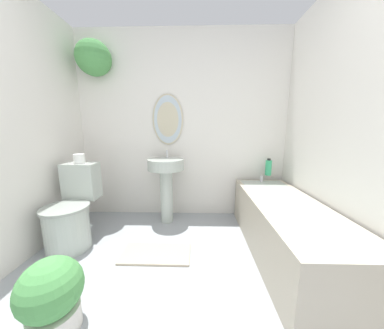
{
  "coord_description": "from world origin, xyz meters",
  "views": [
    {
      "loc": [
        0.19,
        -0.31,
        1.16
      ],
      "look_at": [
        0.15,
        1.4,
        0.85
      ],
      "focal_mm": 18.0,
      "sensor_mm": 36.0,
      "label": 1
    }
  ],
  "objects_px": {
    "pedestal_sink": "(166,177)",
    "bathtub": "(285,227)",
    "shampoo_bottle": "(268,167)",
    "potted_plant": "(52,295)",
    "toilet": "(72,213)",
    "toilet_paper_roll": "(79,159)"
  },
  "relations": [
    {
      "from": "shampoo_bottle",
      "to": "potted_plant",
      "type": "relative_size",
      "value": 0.48
    },
    {
      "from": "pedestal_sink",
      "to": "potted_plant",
      "type": "xyz_separation_m",
      "value": [
        -0.44,
        -1.38,
        -0.35
      ]
    },
    {
      "from": "toilet",
      "to": "potted_plant",
      "type": "relative_size",
      "value": 1.79
    },
    {
      "from": "pedestal_sink",
      "to": "bathtub",
      "type": "height_order",
      "value": "pedestal_sink"
    },
    {
      "from": "toilet_paper_roll",
      "to": "shampoo_bottle",
      "type": "bearing_deg",
      "value": 11.6
    },
    {
      "from": "potted_plant",
      "to": "toilet_paper_roll",
      "type": "xyz_separation_m",
      "value": [
        -0.44,
        1.08,
        0.62
      ]
    },
    {
      "from": "shampoo_bottle",
      "to": "potted_plant",
      "type": "distance_m",
      "value": 2.36
    },
    {
      "from": "toilet",
      "to": "potted_plant",
      "type": "height_order",
      "value": "toilet"
    },
    {
      "from": "toilet",
      "to": "pedestal_sink",
      "type": "height_order",
      "value": "pedestal_sink"
    },
    {
      "from": "shampoo_bottle",
      "to": "toilet_paper_roll",
      "type": "height_order",
      "value": "toilet_paper_roll"
    },
    {
      "from": "pedestal_sink",
      "to": "shampoo_bottle",
      "type": "bearing_deg",
      "value": 6.23
    },
    {
      "from": "toilet",
      "to": "pedestal_sink",
      "type": "bearing_deg",
      "value": 30.6
    },
    {
      "from": "toilet",
      "to": "potted_plant",
      "type": "bearing_deg",
      "value": -63.05
    },
    {
      "from": "pedestal_sink",
      "to": "bathtub",
      "type": "relative_size",
      "value": 0.55
    },
    {
      "from": "shampoo_bottle",
      "to": "potted_plant",
      "type": "bearing_deg",
      "value": -138.74
    },
    {
      "from": "toilet",
      "to": "bathtub",
      "type": "distance_m",
      "value": 2.09
    },
    {
      "from": "toilet",
      "to": "pedestal_sink",
      "type": "relative_size",
      "value": 0.89
    },
    {
      "from": "potted_plant",
      "to": "pedestal_sink",
      "type": "bearing_deg",
      "value": 72.38
    },
    {
      "from": "toilet",
      "to": "shampoo_bottle",
      "type": "xyz_separation_m",
      "value": [
        2.18,
        0.66,
        0.35
      ]
    },
    {
      "from": "bathtub",
      "to": "potted_plant",
      "type": "distance_m",
      "value": 1.82
    },
    {
      "from": "potted_plant",
      "to": "toilet_paper_roll",
      "type": "relative_size",
      "value": 4.1
    },
    {
      "from": "toilet",
      "to": "bathtub",
      "type": "bearing_deg",
      "value": -2.6
    }
  ]
}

